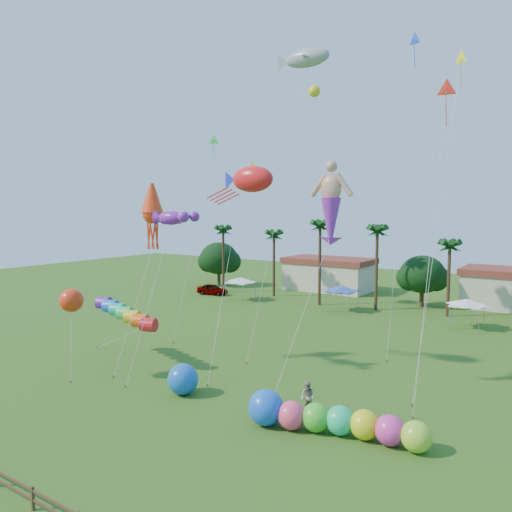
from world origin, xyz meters
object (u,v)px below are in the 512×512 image
Objects in this scene: car_a at (212,289)px; blue_ball at (183,379)px; caterpillar_inflatable at (328,419)px; spectator_b at (307,398)px.

blue_ball is (22.24, -30.46, 0.26)m from car_a.
caterpillar_inflatable is 4.89× the size of blue_ball.
car_a is at bearing 126.14° from blue_ball.
caterpillar_inflatable is (32.66, -30.44, 0.09)m from car_a.
spectator_b is 2.95m from caterpillar_inflatable.
caterpillar_inflatable reaches higher than spectator_b.
blue_ball reaches higher than caterpillar_inflatable.
caterpillar_inflatable is at bearing -23.41° from spectator_b.
spectator_b reaches higher than car_a.
spectator_b is at bearing 128.35° from caterpillar_inflatable.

